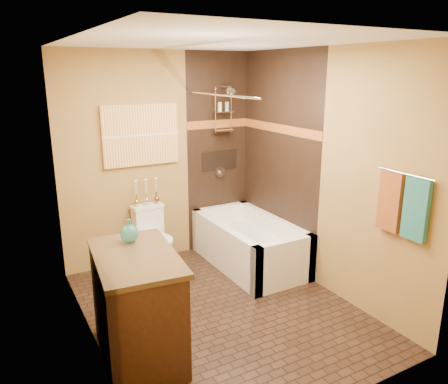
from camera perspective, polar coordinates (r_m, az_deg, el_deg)
floor at (r=4.45m, az=-0.42°, el=-15.04°), size 3.00×3.00×0.00m
wall_left at (r=3.56m, az=-17.63°, el=-1.73°), size 0.02×3.00×2.50m
wall_right at (r=4.64m, az=12.65°, el=2.56°), size 0.02×3.00×2.50m
wall_back at (r=5.29m, az=-8.33°, el=4.35°), size 2.40×0.02×2.50m
wall_front at (r=2.80m, az=14.56°, el=-6.18°), size 2.40×0.02×2.50m
ceiling at (r=3.83m, az=-0.50°, el=19.09°), size 3.00×3.00×0.00m
alcove_tile_back at (r=5.60m, az=-0.84°, el=5.13°), size 0.85×0.01×2.50m
alcove_tile_right at (r=5.20m, az=7.07°, el=4.20°), size 0.01×1.50×2.50m
mosaic_band_back at (r=5.53m, az=-0.81°, el=8.88°), size 0.85×0.01×0.10m
mosaic_band_right at (r=5.14m, az=7.12°, el=8.24°), size 0.01×1.50×0.10m
alcove_niche at (r=5.62m, az=-0.58°, el=4.14°), size 0.50×0.01×0.25m
shower_fixtures at (r=5.45m, az=-0.07°, el=9.27°), size 0.24×0.33×1.16m
curtain_rod at (r=4.68m, az=-0.61°, el=12.58°), size 0.03×1.55×0.03m
towel_bar at (r=3.86m, az=22.62°, el=2.18°), size 0.02×0.55×0.02m
towel_teal at (r=3.86m, az=23.79°, el=-2.11°), size 0.05×0.22×0.52m
towel_rust at (r=4.01m, az=20.87°, el=-1.16°), size 0.05×0.22×0.52m
sunset_painting at (r=5.14m, az=-10.78°, el=7.31°), size 0.90×0.04×0.70m
vanity_mirror at (r=3.23m, az=-16.70°, el=1.18°), size 0.01×1.00×0.90m
bathtub at (r=5.29m, az=3.28°, el=-7.18°), size 0.80×1.50×0.55m
toilet at (r=5.21m, az=-9.24°, el=-5.95°), size 0.39×0.57×0.73m
vanity at (r=3.68m, az=-11.27°, el=-14.36°), size 0.72×1.07×0.89m
teal_bottle at (r=3.69m, az=-12.28°, el=-4.99°), size 0.20×0.20×0.24m
bud_vases at (r=5.19m, az=-10.12°, el=0.09°), size 0.31×0.07×0.31m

